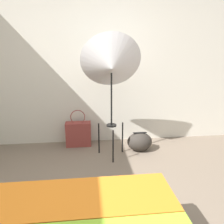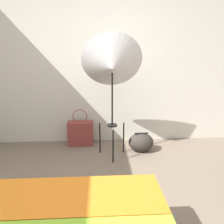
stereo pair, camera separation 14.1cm
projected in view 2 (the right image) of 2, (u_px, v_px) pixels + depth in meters
wall_back at (89, 61)px, 3.35m from camera, size 8.00×0.05×2.60m
photo_umbrella at (112, 65)px, 2.80m from camera, size 0.81×0.57×1.68m
tote_bag at (81, 133)px, 3.45m from camera, size 0.39×0.16×0.59m
duffel_bag at (141, 142)px, 3.25m from camera, size 0.37×0.28×0.29m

